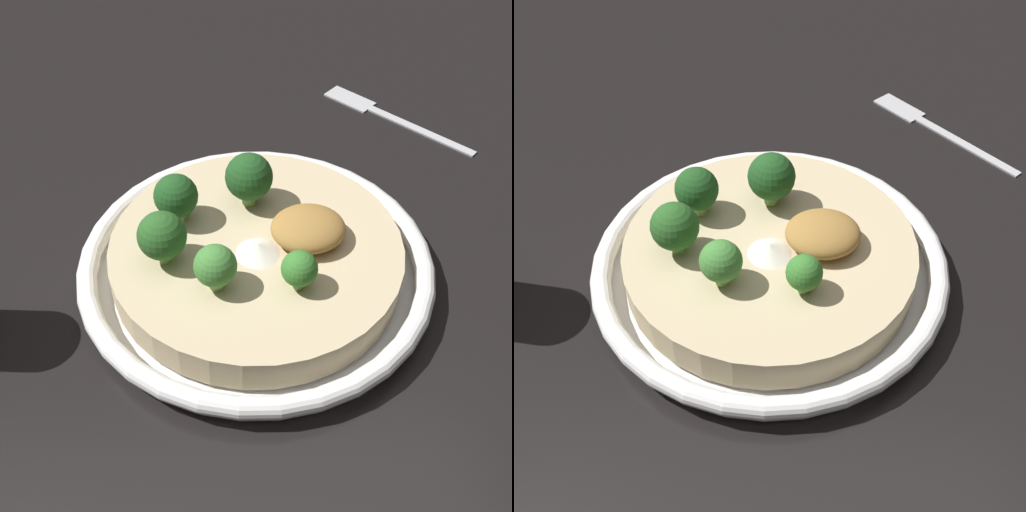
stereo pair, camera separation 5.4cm
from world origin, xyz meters
TOP-DOWN VIEW (x-y plane):
  - ground_plane at (0.00, 0.00)m, footprint 6.00×6.00m
  - risotto_bowl at (0.00, 0.00)m, footprint 0.30×0.30m
  - cheese_sprinkle at (0.00, 0.01)m, footprint 0.04×0.04m
  - crispy_onion_garnish at (-0.04, -0.00)m, footprint 0.06×0.06m
  - broccoli_back at (0.04, 0.04)m, footprint 0.03×0.03m
  - broccoli_right at (0.06, -0.04)m, footprint 0.04×0.04m
  - broccoli_back_left at (-0.03, 0.05)m, footprint 0.03×0.03m
  - broccoli_back_right at (0.08, 0.01)m, footprint 0.04×0.04m
  - broccoli_front at (-0.00, -0.05)m, footprint 0.04×0.04m
  - fork_utensil at (-0.17, -0.23)m, footprint 0.14×0.16m

SIDE VIEW (x-z plane):
  - ground_plane at x=0.00m, z-range 0.00..0.00m
  - fork_utensil at x=-0.17m, z-range 0.00..0.00m
  - risotto_bowl at x=0.00m, z-range 0.00..0.04m
  - cheese_sprinkle at x=0.00m, z-range 0.04..0.05m
  - crispy_onion_garnish at x=-0.04m, z-range 0.04..0.06m
  - broccoli_back_left at x=-0.03m, z-range 0.04..0.08m
  - broccoli_back at x=0.04m, z-range 0.04..0.08m
  - broccoli_right at x=0.06m, z-range 0.04..0.09m
  - broccoli_back_right at x=0.08m, z-range 0.04..0.09m
  - broccoli_front at x=0.00m, z-range 0.04..0.09m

